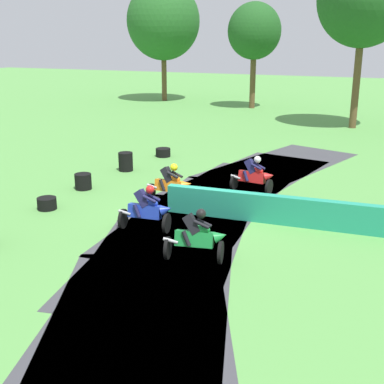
{
  "coord_description": "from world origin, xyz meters",
  "views": [
    {
      "loc": [
        5.85,
        -14.78,
        5.64
      ],
      "look_at": [
        0.05,
        -0.52,
        0.9
      ],
      "focal_mm": 47.99,
      "sensor_mm": 36.0,
      "label": 1
    }
  ],
  "objects": [
    {
      "name": "tire_stack_near",
      "position": [
        -4.54,
        7.07,
        0.2
      ],
      "size": [
        0.71,
        0.71,
        0.4
      ],
      "color": "black",
      "rests_on": "ground"
    },
    {
      "name": "tire_stack_mid_b",
      "position": [
        -5.03,
        0.99,
        0.3
      ],
      "size": [
        0.63,
        0.63,
        0.6
      ],
      "color": "black",
      "rests_on": "ground"
    },
    {
      "name": "tree_far_left",
      "position": [
        -13.79,
        27.0,
        6.72
      ],
      "size": [
        6.23,
        6.23,
        10.0
      ],
      "color": "brown",
      "rests_on": "ground"
    },
    {
      "name": "motorcycle_lead_red",
      "position": [
        1.09,
        3.02,
        0.66
      ],
      "size": [
        1.71,
        0.88,
        1.43
      ],
      "color": "black",
      "rests_on": "ground"
    },
    {
      "name": "safety_barrier",
      "position": [
        5.51,
        0.23,
        0.45
      ],
      "size": [
        12.95,
        0.84,
        0.9
      ],
      "primitive_type": "cube",
      "rotation": [
        0.0,
        0.0,
        -1.53
      ],
      "color": "#239375",
      "rests_on": "ground"
    },
    {
      "name": "motorcycle_chase_orange",
      "position": [
        -1.28,
        0.81,
        0.66
      ],
      "size": [
        1.69,
        0.74,
        1.43
      ],
      "color": "black",
      "rests_on": "ground"
    },
    {
      "name": "tire_stack_far",
      "position": [
        -4.84,
        -1.46,
        0.2
      ],
      "size": [
        0.64,
        0.64,
        0.4
      ],
      "color": "black",
      "rests_on": "ground"
    },
    {
      "name": "tree_far_right",
      "position": [
        -5.24,
        25.22,
        5.86
      ],
      "size": [
        4.1,
        4.1,
        8.06
      ],
      "color": "brown",
      "rests_on": "ground"
    },
    {
      "name": "motorcycle_fourth_green",
      "position": [
        1.34,
        -3.33,
        0.65
      ],
      "size": [
        1.67,
        0.98,
        1.43
      ],
      "color": "black",
      "rests_on": "ground"
    },
    {
      "name": "ground_plane",
      "position": [
        0.0,
        0.0,
        0.0
      ],
      "size": [
        120.0,
        120.0,
        0.0
      ],
      "primitive_type": "plane",
      "color": "#569947"
    },
    {
      "name": "tire_stack_mid_a",
      "position": [
        -4.89,
        4.03,
        0.4
      ],
      "size": [
        0.62,
        0.62,
        0.8
      ],
      "color": "black",
      "rests_on": "ground"
    },
    {
      "name": "track_asphalt",
      "position": [
        0.62,
        0.03,
        0.0
      ],
      "size": [
        7.31,
        24.3,
        0.01
      ],
      "color": "#3D3D42",
      "rests_on": "ground"
    },
    {
      "name": "motorcycle_trailing_blue",
      "position": [
        -0.83,
        -1.91,
        0.66
      ],
      "size": [
        1.68,
        0.82,
        1.43
      ],
      "color": "black",
      "rests_on": "ground"
    }
  ]
}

